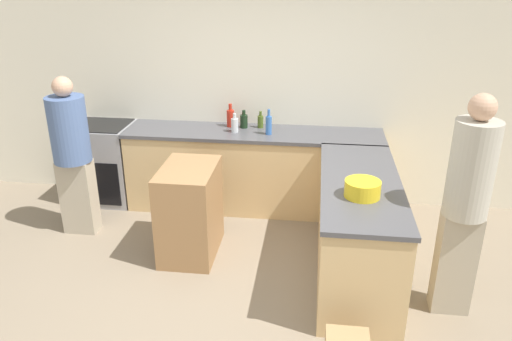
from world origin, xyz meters
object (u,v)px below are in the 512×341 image
object	(u,v)px
range_oven	(106,163)
island_table	(190,211)
mixing_bowl	(362,189)
hot_sauce_bottle	(230,118)
olive_oil_bottle	(260,121)
person_by_range	(72,152)
wine_bottle_dark	(244,121)
vinegar_bottle_clear	(235,125)
water_bottle_blue	(269,124)
person_at_peninsula	(466,200)

from	to	relation	value
range_oven	island_table	bearing A→B (deg)	-39.50
mixing_bowl	hot_sauce_bottle	xyz separation A→B (m)	(-1.38, 1.72, 0.04)
olive_oil_bottle	person_by_range	distance (m)	2.06
island_table	range_oven	bearing A→B (deg)	140.50
person_by_range	range_oven	bearing A→B (deg)	92.11
hot_sauce_bottle	person_by_range	xyz separation A→B (m)	(-1.47, -0.95, -0.14)
mixing_bowl	wine_bottle_dark	xyz separation A→B (m)	(-1.22, 1.69, 0.01)
vinegar_bottle_clear	hot_sauce_bottle	bearing A→B (deg)	112.79
water_bottle_blue	vinegar_bottle_clear	bearing A→B (deg)	174.69
range_oven	water_bottle_blue	xyz separation A→B (m)	(1.97, -0.07, 0.58)
olive_oil_bottle	person_by_range	bearing A→B (deg)	-152.45
person_by_range	person_at_peninsula	bearing A→B (deg)	-13.75
mixing_bowl	person_at_peninsula	bearing A→B (deg)	-8.70
water_bottle_blue	olive_oil_bottle	distance (m)	0.26
olive_oil_bottle	hot_sauce_bottle	bearing A→B (deg)	179.73
range_oven	island_table	distance (m)	1.69
mixing_bowl	person_at_peninsula	world-z (taller)	person_at_peninsula
range_oven	olive_oil_bottle	distance (m)	1.93
olive_oil_bottle	person_at_peninsula	world-z (taller)	person_at_peninsula
person_by_range	hot_sauce_bottle	bearing A→B (deg)	32.86
hot_sauce_bottle	island_table	bearing A→B (deg)	-98.99
wine_bottle_dark	vinegar_bottle_clear	xyz separation A→B (m)	(-0.08, -0.17, 0.00)
person_by_range	mixing_bowl	bearing A→B (deg)	-15.08
range_oven	person_at_peninsula	bearing A→B (deg)	-24.75
hot_sauce_bottle	person_by_range	distance (m)	1.76
mixing_bowl	olive_oil_bottle	distance (m)	2.00
vinegar_bottle_clear	person_by_range	size ratio (longest dim) A/B	0.13
island_table	vinegar_bottle_clear	xyz separation A→B (m)	(0.28, 1.04, 0.57)
range_oven	olive_oil_bottle	size ratio (longest dim) A/B	4.88
range_oven	wine_bottle_dark	distance (m)	1.75
island_table	person_at_peninsula	bearing A→B (deg)	-14.47
island_table	hot_sauce_bottle	size ratio (longest dim) A/B	3.38
olive_oil_bottle	person_by_range	size ratio (longest dim) A/B	0.12
island_table	hot_sauce_bottle	xyz separation A→B (m)	(0.20, 1.23, 0.59)
vinegar_bottle_clear	olive_oil_bottle	bearing A→B (deg)	35.82
person_by_range	vinegar_bottle_clear	bearing A→B (deg)	25.99
mixing_bowl	olive_oil_bottle	world-z (taller)	olive_oil_bottle
mixing_bowl	person_by_range	distance (m)	2.95
wine_bottle_dark	hot_sauce_bottle	world-z (taller)	hot_sauce_bottle
wine_bottle_dark	person_at_peninsula	distance (m)	2.69
range_oven	olive_oil_bottle	bearing A→B (deg)	4.75
wine_bottle_dark	water_bottle_blue	xyz separation A→B (m)	(0.31, -0.21, 0.03)
water_bottle_blue	olive_oil_bottle	xyz separation A→B (m)	(-0.12, 0.23, -0.04)
vinegar_bottle_clear	hot_sauce_bottle	xyz separation A→B (m)	(-0.08, 0.19, 0.02)
island_table	olive_oil_bottle	size ratio (longest dim) A/B	4.67
olive_oil_bottle	wine_bottle_dark	bearing A→B (deg)	-173.33
olive_oil_bottle	vinegar_bottle_clear	world-z (taller)	vinegar_bottle_clear
vinegar_bottle_clear	person_by_range	world-z (taller)	person_by_range
range_oven	vinegar_bottle_clear	size ratio (longest dim) A/B	4.42
water_bottle_blue	person_at_peninsula	distance (m)	2.33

